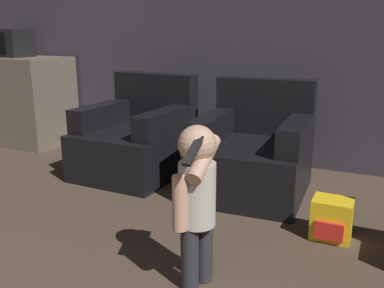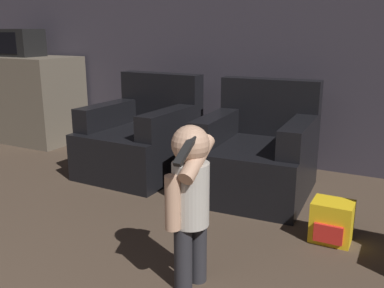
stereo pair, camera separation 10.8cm
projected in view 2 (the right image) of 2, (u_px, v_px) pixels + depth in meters
The scene contains 7 objects.
wall_back at pixel (248, 21), 3.87m from camera, with size 8.40×0.05×2.60m.
armchair_left at pixel (142, 139), 3.74m from camera, with size 0.82×0.92×0.84m.
armchair_right at pixel (257, 155), 3.27m from camera, with size 0.84×0.94×0.84m.
person_toddler at pixel (190, 194), 1.99m from camera, with size 0.18×0.32×0.80m.
toy_backpack at pixel (332, 222), 2.53m from camera, with size 0.23×0.21×0.25m.
kitchen_counter at pixel (26, 98), 4.85m from camera, with size 1.23×0.66×0.94m.
microwave at pixel (20, 43), 4.70m from camera, with size 0.47×0.33×0.29m.
Camera 2 is at (1.41, 0.70, 1.21)m, focal length 40.00 mm.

